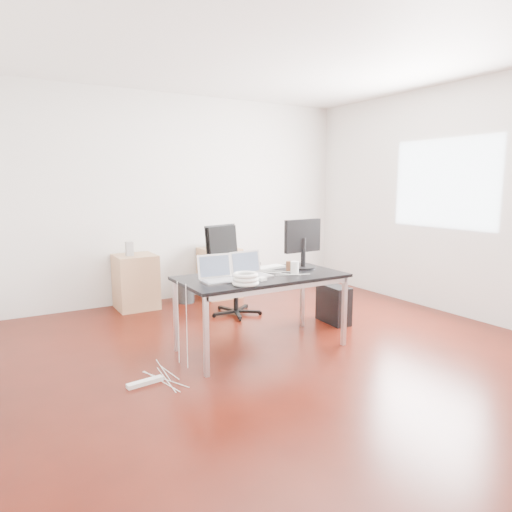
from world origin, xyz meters
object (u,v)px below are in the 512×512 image
office_chair (231,265)px  filing_cabinet_right (220,272)px  desk (262,281)px  pc_tower (334,304)px  filing_cabinet_left (136,282)px

office_chair → filing_cabinet_right: size_ratio=1.54×
desk → pc_tower: size_ratio=3.56×
office_chair → pc_tower: office_chair is taller
office_chair → filing_cabinet_right: 0.91m
filing_cabinet_right → pc_tower: 1.89m
pc_tower → office_chair: bearing=135.8°
desk → office_chair: (0.31, 1.24, -0.07)m
office_chair → desk: bearing=-121.0°
filing_cabinet_right → filing_cabinet_left: bearing=180.0°
filing_cabinet_left → pc_tower: 2.54m
office_chair → pc_tower: size_ratio=2.40×
filing_cabinet_right → pc_tower: filing_cabinet_right is taller
filing_cabinet_left → desk: bearing=-72.8°
desk → pc_tower: bearing=14.0°
office_chair → filing_cabinet_left: (-0.95, 0.84, -0.26)m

